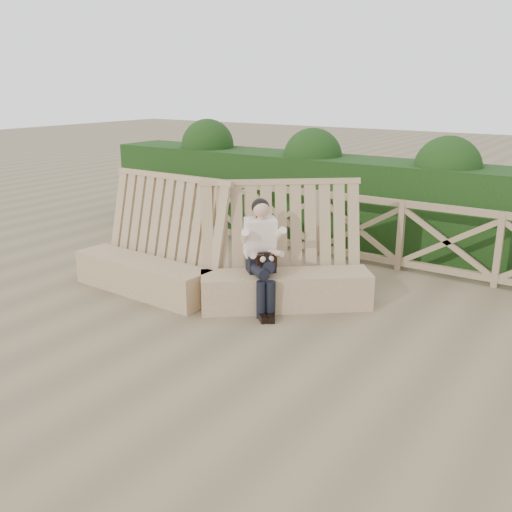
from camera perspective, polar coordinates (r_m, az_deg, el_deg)
The scene contains 5 objects.
ground at distance 6.61m, azimuth -2.88°, elevation -8.14°, with size 60.00×60.00×0.00m, color brown.
bench at distance 7.68m, azimuth -4.30°, elevation -1.31°, with size 4.03×2.01×1.60m.
woman at distance 7.21m, azimuth 0.60°, elevation 0.52°, with size 0.78×0.81×1.42m.
guardrail at distance 9.31m, azimuth 10.10°, elevation 2.70°, with size 10.10×0.09×1.10m.
hedge at distance 10.35m, azimuth 12.90°, elevation 5.08°, with size 12.00×1.20×1.50m, color black.
Camera 1 is at (3.62, -4.77, 2.80)m, focal length 40.00 mm.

